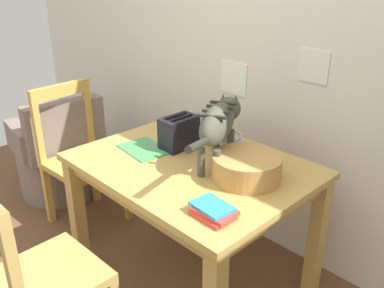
{
  "coord_description": "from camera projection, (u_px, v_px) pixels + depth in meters",
  "views": [
    {
      "loc": [
        1.45,
        -0.23,
        1.66
      ],
      "look_at": [
        0.11,
        1.08,
        0.83
      ],
      "focal_mm": 39.5,
      "sensor_mm": 36.0,
      "label": 1
    }
  ],
  "objects": [
    {
      "name": "dining_table",
      "position": [
        192.0,
        179.0,
        2.13
      ],
      "size": [
        1.14,
        0.87,
        0.73
      ],
      "color": "tan",
      "rests_on": "ground_plane"
    },
    {
      "name": "saucer_bowl",
      "position": [
        228.0,
        144.0,
        2.27
      ],
      "size": [
        0.2,
        0.2,
        0.03
      ],
      "primitive_type": "cylinder",
      "color": "#ADABA7",
      "rests_on": "dining_table"
    },
    {
      "name": "toaster",
      "position": [
        179.0,
        132.0,
        2.23
      ],
      "size": [
        0.12,
        0.2,
        0.18
      ],
      "color": "black",
      "rests_on": "dining_table"
    },
    {
      "name": "wicker_armchair",
      "position": [
        60.0,
        159.0,
        3.17
      ],
      "size": [
        0.64,
        0.66,
        0.78
      ],
      "rotation": [
        0.0,
        0.0,
        1.42
      ],
      "color": "slate",
      "rests_on": "ground_plane"
    },
    {
      "name": "wicker_basket",
      "position": [
        246.0,
        167.0,
        1.92
      ],
      "size": [
        0.32,
        0.32,
        0.12
      ],
      "color": "tan",
      "rests_on": "dining_table"
    },
    {
      "name": "book_stack",
      "position": [
        213.0,
        211.0,
        1.65
      ],
      "size": [
        0.19,
        0.14,
        0.04
      ],
      "color": "#D54338",
      "rests_on": "dining_table"
    },
    {
      "name": "magazine",
      "position": [
        144.0,
        149.0,
        2.24
      ],
      "size": [
        0.29,
        0.23,
        0.01
      ],
      "primitive_type": "cube",
      "rotation": [
        0.0,
        0.0,
        -0.12
      ],
      "color": "#479856",
      "rests_on": "dining_table"
    },
    {
      "name": "coffee_mug",
      "position": [
        229.0,
        134.0,
        2.24
      ],
      "size": [
        0.14,
        0.09,
        0.09
      ],
      "color": "white",
      "rests_on": "saucer_bowl"
    },
    {
      "name": "wooden_chair_far",
      "position": [
        81.0,
        159.0,
        2.77
      ],
      "size": [
        0.44,
        0.44,
        0.93
      ],
      "rotation": [
        0.0,
        0.0,
        -1.52
      ],
      "color": "gold",
      "rests_on": "ground_plane"
    },
    {
      "name": "cat",
      "position": [
        219.0,
        123.0,
        2.02
      ],
      "size": [
        0.38,
        0.65,
        0.3
      ],
      "rotation": [
        0.0,
        0.0,
        0.48
      ],
      "color": "#48493D",
      "rests_on": "dining_table"
    },
    {
      "name": "wall_rear",
      "position": [
        262.0,
        37.0,
        2.38
      ],
      "size": [
        4.96,
        0.11,
        2.5
      ],
      "color": "silver",
      "rests_on": "ground_plane"
    },
    {
      "name": "wooden_chair_near",
      "position": [
        38.0,
        278.0,
        1.74
      ],
      "size": [
        0.43,
        0.43,
        0.93
      ],
      "rotation": [
        0.0,
        0.0,
        0.03
      ],
      "color": "tan",
      "rests_on": "ground_plane"
    }
  ]
}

